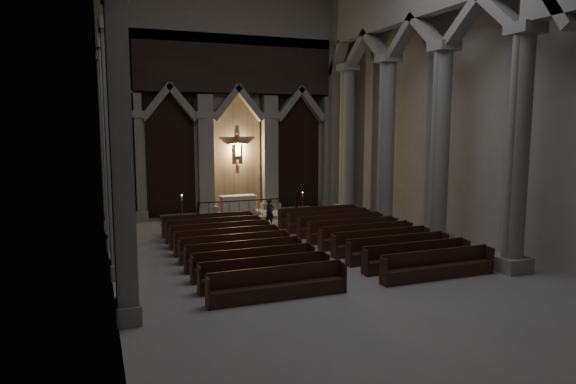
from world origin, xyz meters
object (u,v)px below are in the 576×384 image
object	(u,v)px
candle_stand_right	(303,211)
pews	(304,245)
altar	(238,204)
altar_rail	(249,206)
worshipper	(270,213)
candle_stand_left	(182,217)

from	to	relation	value
candle_stand_right	pews	bearing A→B (deg)	-112.11
pews	altar	bearing A→B (deg)	91.96
altar_rail	worshipper	world-z (taller)	worshipper
altar_rail	candle_stand_right	bearing A→B (deg)	-13.58
candle_stand_left	worshipper	world-z (taller)	candle_stand_left
pews	worshipper	world-z (taller)	worshipper
altar	worshipper	xyz separation A→B (m)	(0.67, -3.30, 0.04)
pews	candle_stand_left	bearing A→B (deg)	116.79
candle_stand_right	worshipper	world-z (taller)	candle_stand_right
altar	worshipper	size ratio (longest dim) A/B	1.41
candle_stand_left	candle_stand_right	bearing A→B (deg)	-2.14
altar_rail	pews	xyz separation A→B (m)	(0.00, -7.31, -0.40)
altar_rail	candle_stand_right	distance (m)	2.80
candle_stand_right	candle_stand_left	bearing A→B (deg)	177.86
altar_rail	pews	world-z (taller)	altar_rail
candle_stand_left	worshipper	distance (m)	4.25
altar_rail	candle_stand_right	xyz separation A→B (m)	(2.71, -0.65, -0.32)
candle_stand_left	pews	distance (m)	7.72
altar	worshipper	bearing A→B (deg)	-78.46
altar	pews	bearing A→B (deg)	-88.04
pews	worshipper	bearing A→B (deg)	85.73
altar_rail	altar	bearing A→B (deg)	104.31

